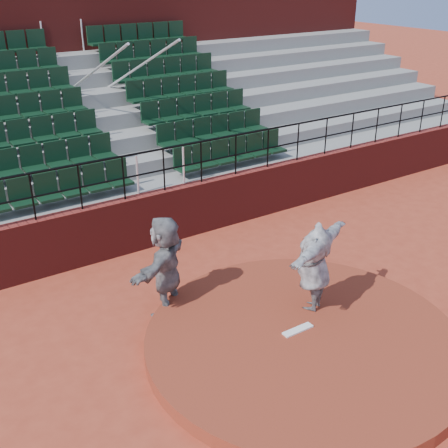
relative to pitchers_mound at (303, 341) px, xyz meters
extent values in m
plane|color=#A43B25|center=(0.00, 0.00, -0.12)|extent=(90.00, 90.00, 0.00)
cylinder|color=maroon|center=(0.00, 0.00, 0.00)|extent=(5.50, 5.50, 0.25)
cube|color=white|center=(0.00, 0.15, 0.14)|extent=(0.60, 0.15, 0.03)
cube|color=maroon|center=(0.00, 5.00, 0.53)|extent=(24.00, 0.30, 1.30)
cylinder|color=black|center=(0.00, 5.00, 2.17)|extent=(24.00, 0.05, 0.05)
cylinder|color=black|center=(0.00, 5.00, 1.68)|extent=(24.00, 0.04, 0.04)
cylinder|color=black|center=(-3.00, 5.00, 1.67)|extent=(0.04, 0.04, 1.00)
cylinder|color=black|center=(-2.00, 5.00, 1.67)|extent=(0.04, 0.04, 1.00)
cylinder|color=black|center=(-1.00, 5.00, 1.67)|extent=(0.04, 0.04, 1.00)
cylinder|color=black|center=(0.00, 5.00, 1.67)|extent=(0.04, 0.04, 1.00)
cylinder|color=black|center=(1.00, 5.00, 1.67)|extent=(0.04, 0.04, 1.00)
cylinder|color=black|center=(2.00, 5.00, 1.67)|extent=(0.04, 0.04, 1.00)
cylinder|color=black|center=(3.00, 5.00, 1.67)|extent=(0.04, 0.04, 1.00)
cylinder|color=black|center=(4.00, 5.00, 1.67)|extent=(0.04, 0.04, 1.00)
cylinder|color=black|center=(5.00, 5.00, 1.67)|extent=(0.04, 0.04, 1.00)
cylinder|color=black|center=(6.00, 5.00, 1.67)|extent=(0.04, 0.04, 1.00)
cylinder|color=black|center=(7.00, 5.00, 1.67)|extent=(0.04, 0.04, 1.00)
cylinder|color=black|center=(8.00, 5.00, 1.67)|extent=(0.04, 0.04, 1.00)
cylinder|color=black|center=(9.00, 5.00, 1.67)|extent=(0.04, 0.04, 1.00)
cylinder|color=black|center=(10.00, 5.00, 1.67)|extent=(0.04, 0.04, 1.00)
cube|color=gray|center=(0.00, 5.58, 0.53)|extent=(24.00, 0.85, 1.30)
cube|color=black|center=(-2.25, 5.59, 1.54)|extent=(3.30, 0.48, 0.72)
cube|color=black|center=(2.25, 5.59, 1.54)|extent=(3.30, 0.48, 0.72)
cube|color=gray|center=(0.00, 6.43, 0.73)|extent=(24.00, 0.85, 1.70)
cube|color=black|center=(-2.25, 6.44, 1.94)|extent=(3.30, 0.48, 0.72)
cube|color=black|center=(2.25, 6.44, 1.94)|extent=(3.30, 0.48, 0.72)
cube|color=gray|center=(0.00, 7.28, 0.93)|extent=(24.00, 0.85, 2.10)
cube|color=black|center=(-2.25, 7.29, 2.33)|extent=(3.30, 0.48, 0.72)
cube|color=black|center=(2.25, 7.29, 2.33)|extent=(3.30, 0.48, 0.72)
cube|color=gray|center=(0.00, 8.12, 1.12)|extent=(24.00, 0.85, 2.50)
cube|color=black|center=(-2.25, 8.13, 2.73)|extent=(3.30, 0.48, 0.72)
cube|color=black|center=(2.25, 8.13, 2.73)|extent=(3.30, 0.48, 0.72)
cube|color=gray|center=(0.00, 8.97, 1.33)|extent=(24.00, 0.85, 2.90)
cube|color=black|center=(-2.25, 8.98, 3.14)|extent=(3.30, 0.48, 0.72)
cube|color=black|center=(2.25, 8.98, 3.14)|extent=(3.30, 0.48, 0.72)
cube|color=gray|center=(0.00, 9.82, 1.52)|extent=(24.00, 0.85, 3.30)
cube|color=black|center=(2.25, 9.83, 3.53)|extent=(3.30, 0.48, 0.72)
cube|color=gray|center=(0.00, 10.68, 1.73)|extent=(24.00, 0.85, 3.70)
cube|color=black|center=(2.25, 10.69, 3.94)|extent=(3.30, 0.48, 0.72)
cylinder|color=silver|center=(-0.60, 8.12, 3.28)|extent=(0.06, 5.97, 2.46)
cylinder|color=silver|center=(0.60, 8.12, 3.28)|extent=(0.06, 5.97, 2.46)
cube|color=maroon|center=(0.00, 12.60, 3.43)|extent=(24.00, 3.00, 7.10)
imported|color=black|center=(0.68, 0.58, 1.00)|extent=(2.21, 1.42, 1.76)
imported|color=black|center=(-1.43, 2.32, 0.86)|extent=(1.81, 1.55, 1.97)
camera|label=1|loc=(-5.56, -5.91, 5.97)|focal=45.00mm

